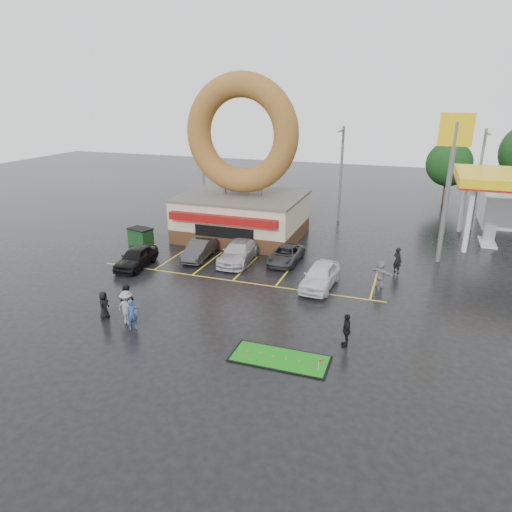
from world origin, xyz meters
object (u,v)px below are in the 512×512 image
(streetlight_right, at_px, (479,178))
(car_dgrey, at_px, (199,250))
(streetlight_left, at_px, (203,166))
(car_white, at_px, (320,276))
(donut_shop, at_px, (242,186))
(streetlight_mid, at_px, (341,172))
(dumpster, at_px, (141,237))
(car_grey, at_px, (286,255))
(putting_green, at_px, (280,359))
(shell_sign, at_px, (452,161))
(person_cameraman, at_px, (346,330))
(car_black, at_px, (136,257))
(person_blue, at_px, (132,315))
(car_silver, at_px, (239,252))

(streetlight_right, distance_m, car_dgrey, 25.52)
(streetlight_left, height_order, car_white, streetlight_left)
(donut_shop, height_order, streetlight_mid, donut_shop)
(streetlight_mid, xyz_separation_m, car_dgrey, (-8.03, -14.27, -4.09))
(streetlight_mid, relative_size, dumpster, 5.00)
(car_grey, relative_size, putting_green, 0.93)
(shell_sign, xyz_separation_m, person_cameraman, (-4.56, -14.42, -6.51))
(car_black, height_order, putting_green, car_black)
(donut_shop, distance_m, car_black, 11.12)
(car_grey, distance_m, putting_green, 13.17)
(streetlight_left, relative_size, dumpster, 5.00)
(streetlight_right, relative_size, person_blue, 5.42)
(streetlight_mid, distance_m, car_white, 17.13)
(streetlight_left, distance_m, streetlight_mid, 14.04)
(streetlight_right, height_order, car_grey, streetlight_right)
(car_white, bearing_deg, streetlight_right, 63.09)
(donut_shop, bearing_deg, streetlight_left, 135.22)
(streetlight_mid, relative_size, car_grey, 2.09)
(car_silver, height_order, car_grey, car_silver)
(streetlight_right, distance_m, dumpster, 29.82)
(streetlight_left, distance_m, car_black, 17.10)
(streetlight_right, bearing_deg, car_grey, -134.42)
(shell_sign, distance_m, dumpster, 24.38)
(car_dgrey, xyz_separation_m, dumpster, (-6.07, 1.47, -0.04))
(person_cameraman, bearing_deg, person_blue, -92.34)
(shell_sign, relative_size, putting_green, 2.27)
(car_dgrey, distance_m, dumpster, 6.25)
(car_dgrey, relative_size, car_silver, 0.81)
(donut_shop, distance_m, car_dgrey, 7.44)
(car_dgrey, xyz_separation_m, putting_green, (9.77, -11.36, -0.66))
(streetlight_left, relative_size, person_blue, 5.42)
(car_black, distance_m, person_blue, 9.40)
(dumpster, xyz_separation_m, putting_green, (15.85, -12.83, -0.61))
(car_silver, distance_m, person_blue, 11.54)
(car_silver, distance_m, car_grey, 3.49)
(car_white, height_order, person_cameraman, person_cameraman)
(person_blue, bearing_deg, shell_sign, 1.91)
(person_cameraman, distance_m, putting_green, 3.64)
(car_grey, relative_size, dumpster, 2.40)
(shell_sign, xyz_separation_m, streetlight_mid, (-9.00, 8.92, -2.60))
(donut_shop, relative_size, shell_sign, 1.27)
(car_grey, bearing_deg, streetlight_left, 137.24)
(streetlight_right, bearing_deg, streetlight_mid, -175.24)
(streetlight_left, xyz_separation_m, car_dgrey, (5.97, -13.27, -4.09))
(donut_shop, distance_m, shell_sign, 16.29)
(streetlight_right, height_order, putting_green, streetlight_right)
(shell_sign, bearing_deg, car_white, -133.61)
(putting_green, bearing_deg, streetlight_mid, 93.88)
(car_dgrey, relative_size, car_white, 0.92)
(car_dgrey, bearing_deg, streetlight_left, 110.38)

